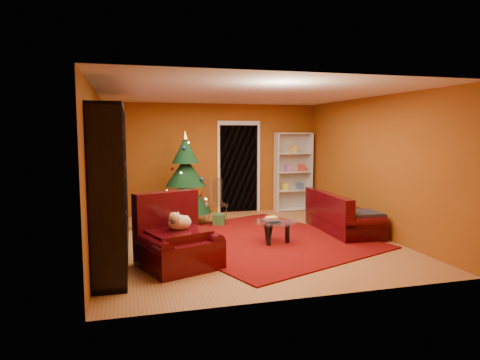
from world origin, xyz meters
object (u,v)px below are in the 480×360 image
object	(u,v)px
dog	(180,223)
sofa	(343,212)
rug	(261,240)
white_bookshelf	(293,172)
christmas_tree	(186,179)
armchair	(178,238)
media_unit	(111,185)
coffee_table	(275,232)
gift_box_red	(191,211)
gift_box_teal	(143,222)
gift_box_green	(219,220)
acrylic_chair	(215,204)

from	to	relation	value
dog	sofa	xyz separation A→B (m)	(3.34, 1.28, -0.24)
rug	white_bookshelf	xyz separation A→B (m)	(1.68, 2.62, 0.95)
christmas_tree	dog	bearing A→B (deg)	-99.73
dog	armchair	bearing A→B (deg)	-135.00
rug	media_unit	bearing A→B (deg)	-168.54
media_unit	christmas_tree	size ratio (longest dim) A/B	1.51
media_unit	christmas_tree	world-z (taller)	media_unit
christmas_tree	coffee_table	distance (m)	2.55
christmas_tree	armchair	bearing A→B (deg)	-100.08
gift_box_red	sofa	world-z (taller)	sofa
rug	sofa	xyz separation A→B (m)	(1.75, 0.21, 0.39)
gift_box_red	sofa	distance (m)	3.58
media_unit	coffee_table	size ratio (longest dim) A/B	3.83
dog	rug	bearing A→B (deg)	13.95
media_unit	gift_box_red	world-z (taller)	media_unit
rug	gift_box_red	world-z (taller)	gift_box_red
armchair	christmas_tree	bearing A→B (deg)	59.72
gift_box_teal	christmas_tree	bearing A→B (deg)	19.57
gift_box_teal	gift_box_green	world-z (taller)	gift_box_teal
sofa	media_unit	bearing A→B (deg)	101.66
media_unit	rug	bearing A→B (deg)	12.33
rug	coffee_table	distance (m)	0.39
christmas_tree	gift_box_green	bearing A→B (deg)	-32.80
rug	gift_box_teal	bearing A→B (deg)	143.90
gift_box_green	white_bookshelf	size ratio (longest dim) A/B	0.12
dog	sofa	size ratio (longest dim) A/B	0.22
armchair	acrylic_chair	size ratio (longest dim) A/B	1.25
gift_box_teal	rug	bearing A→B (deg)	-36.10
gift_box_red	armchair	size ratio (longest dim) A/B	0.20
rug	christmas_tree	distance (m)	2.30
christmas_tree	dog	distance (m)	2.93
dog	acrylic_chair	size ratio (longest dim) A/B	0.46
gift_box_green	dog	world-z (taller)	dog
white_bookshelf	acrylic_chair	distance (m)	2.56
coffee_table	gift_box_teal	bearing A→B (deg)	140.96
white_bookshelf	gift_box_teal	bearing A→B (deg)	-163.76
dog	coffee_table	bearing A→B (deg)	3.97
white_bookshelf	christmas_tree	bearing A→B (deg)	-164.50
christmas_tree	rug	bearing A→B (deg)	-58.52
gift_box_teal	gift_box_green	distance (m)	1.54
media_unit	dog	size ratio (longest dim) A/B	7.48
armchair	coffee_table	size ratio (longest dim) A/B	1.39
media_unit	christmas_tree	xyz separation A→B (m)	(1.45, 2.31, -0.19)
rug	coffee_table	xyz separation A→B (m)	(0.16, -0.29, 0.19)
gift_box_green	armchair	world-z (taller)	armchair
gift_box_teal	sofa	world-z (taller)	sofa
white_bookshelf	media_unit	bearing A→B (deg)	-144.55
armchair	dog	bearing A→B (deg)	45.00
gift_box_green	dog	size ratio (longest dim) A/B	0.60
gift_box_red	armchair	world-z (taller)	armchair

